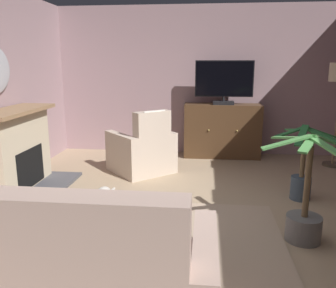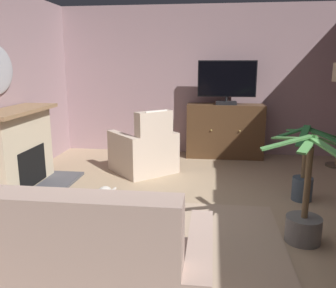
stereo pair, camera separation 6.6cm
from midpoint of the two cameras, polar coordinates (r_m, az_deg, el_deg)
name	(u,v)px [view 1 (the left image)]	position (r m, az deg, el deg)	size (l,w,h in m)	color
ground_plane	(187,230)	(3.87, 2.51, -13.65)	(5.85, 7.18, 0.04)	tan
wall_back	(197,81)	(6.80, 4.47, 10.06)	(5.85, 0.10, 2.74)	gray
rug_central	(164,243)	(3.56, -1.23, -15.66)	(2.33, 2.04, 0.01)	tan
fireplace	(17,152)	(5.20, -23.41, -1.26)	(0.87, 1.45, 1.11)	#4C4C51
tv_cabinet	(222,132)	(6.57, 8.43, 1.92)	(1.38, 0.45, 0.98)	#352315
television	(224,81)	(6.40, 8.72, 9.93)	(1.02, 0.20, 0.77)	black
coffee_table	(123,207)	(3.35, -7.82, -10.03)	(1.07, 0.59, 0.46)	#4C331E
tv_remote	(149,203)	(3.25, -3.66, -9.44)	(0.17, 0.05, 0.02)	black
folded_newspaper	(136,206)	(3.22, -5.71, -9.89)	(0.30, 0.22, 0.01)	silver
sofa_floral	(59,284)	(2.50, -17.90, -20.67)	(1.96, 0.89, 1.06)	#BC9E8E
armchair_angled_to_table	(143,152)	(5.64, -4.44, -1.25)	(1.19, 1.19, 1.03)	#C6B29E
potted_plant_on_hearth_side	(304,215)	(3.75, 20.58, -10.69)	(0.82, 0.96, 1.07)	slate
potted_plant_small_fern_corner	(302,177)	(4.80, 20.34, -5.04)	(0.75, 0.75, 0.97)	#3D4C5B
cat	(102,196)	(4.52, -10.92, -8.16)	(0.19, 0.67, 0.21)	beige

